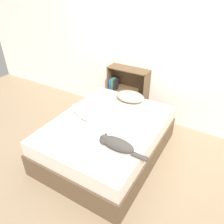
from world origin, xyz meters
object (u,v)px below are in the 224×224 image
object	(u,v)px
bed	(107,138)
cat_light	(80,112)
bookshelf	(127,91)
pillow	(130,97)
cat_dark	(116,144)

from	to	relation	value
bed	cat_light	size ratio (longest dim) A/B	3.29
bed	bookshelf	bearing A→B (deg)	103.54
pillow	bookshelf	size ratio (longest dim) A/B	0.51
cat_light	bookshelf	xyz separation A→B (m)	(0.13, 1.24, -0.15)
cat_dark	bookshelf	xyz separation A→B (m)	(-0.67, 1.59, -0.16)
pillow	bookshelf	xyz separation A→B (m)	(-0.28, 0.45, -0.16)
cat_light	bookshelf	bearing A→B (deg)	-72.83
cat_light	bookshelf	world-z (taller)	bookshelf
bed	cat_light	world-z (taller)	cat_light
cat_light	pillow	bearing A→B (deg)	-94.03
bed	cat_light	bearing A→B (deg)	-172.67
cat_dark	bookshelf	size ratio (longest dim) A/B	0.68
cat_light	bed	bearing A→B (deg)	-149.34
bed	bookshelf	xyz separation A→B (m)	(-0.29, 1.19, 0.20)
pillow	cat_dark	world-z (taller)	cat_dark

